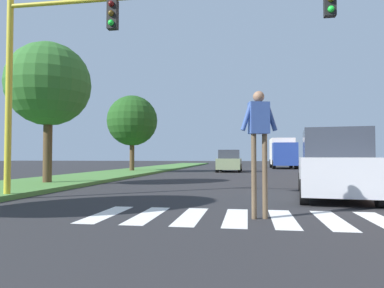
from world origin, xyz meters
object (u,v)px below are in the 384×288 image
(tree_far, at_px, (132,121))
(traffic_light_gantry, at_px, (115,39))
(suv_crossing, at_px, (334,166))
(sedan_midblock, at_px, (229,162))
(truck_box_delivery, at_px, (283,152))
(tree_mid, at_px, (49,85))
(pedestrian_performer, at_px, (259,133))

(tree_far, relative_size, traffic_light_gantry, 0.55)
(suv_crossing, bearing_deg, sedan_midblock, 102.62)
(traffic_light_gantry, xyz_separation_m, truck_box_delivery, (7.14, 28.43, -2.78))
(tree_mid, xyz_separation_m, suv_crossing, (10.68, -2.66, -3.28))
(tree_mid, bearing_deg, tree_far, 92.79)
(suv_crossing, bearing_deg, traffic_light_gantry, -163.89)
(tree_far, xyz_separation_m, suv_crossing, (11.30, -15.33, -3.04))
(pedestrian_performer, relative_size, sedan_midblock, 0.60)
(pedestrian_performer, bearing_deg, tree_far, 115.19)
(traffic_light_gantry, bearing_deg, pedestrian_performer, -29.11)
(pedestrian_performer, distance_m, truck_box_delivery, 30.73)
(tree_far, height_order, suv_crossing, tree_far)
(tree_far, bearing_deg, sedan_midblock, 17.03)
(suv_crossing, relative_size, truck_box_delivery, 0.77)
(tree_far, height_order, sedan_midblock, tree_far)
(suv_crossing, distance_m, sedan_midblock, 18.02)
(tree_far, xyz_separation_m, pedestrian_performer, (9.03, -19.20, -2.31))
(tree_far, relative_size, truck_box_delivery, 0.93)
(pedestrian_performer, height_order, sedan_midblock, pedestrian_performer)
(tree_mid, xyz_separation_m, pedestrian_performer, (8.42, -6.53, -2.55))
(tree_mid, height_order, pedestrian_performer, tree_mid)
(tree_far, xyz_separation_m, traffic_light_gantry, (5.23, -17.08, 0.45))
(tree_far, bearing_deg, traffic_light_gantry, -72.98)
(tree_far, height_order, truck_box_delivery, tree_far)
(pedestrian_performer, xyz_separation_m, suv_crossing, (2.26, 3.87, -0.73))
(tree_mid, relative_size, suv_crossing, 1.21)
(sedan_midblock, xyz_separation_m, truck_box_delivery, (5.01, 9.09, 0.83))
(traffic_light_gantry, relative_size, truck_box_delivery, 1.69)
(tree_mid, distance_m, suv_crossing, 11.48)
(tree_mid, distance_m, sedan_midblock, 16.72)
(traffic_light_gantry, height_order, suv_crossing, traffic_light_gantry)
(sedan_midblock, distance_m, truck_box_delivery, 10.41)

